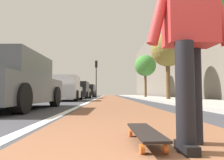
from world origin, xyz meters
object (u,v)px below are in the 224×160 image
(street_tree_far, at_px, (145,66))
(parked_car_far, at_px, (79,91))
(parked_car_near, at_px, (12,83))
(skater_person, at_px, (189,31))
(skateboard, at_px, (145,133))
(traffic_light, at_px, (96,72))
(parked_car_end, at_px, (87,91))
(street_tree_mid, at_px, (168,50))
(parked_car_mid, at_px, (65,89))

(street_tree_far, bearing_deg, parked_car_far, 100.62)
(parked_car_near, bearing_deg, skater_person, -140.65)
(skater_person, height_order, parked_car_near, skater_person)
(street_tree_far, bearing_deg, skater_person, 170.81)
(parked_car_near, xyz_separation_m, street_tree_far, (14.01, -6.17, 2.36))
(skater_person, height_order, parked_car_far, skater_person)
(skateboard, bearing_deg, traffic_light, 4.32)
(skateboard, xyz_separation_m, parked_car_end, (23.24, 2.81, 0.63))
(skateboard, distance_m, parked_car_far, 16.95)
(parked_car_far, xyz_separation_m, street_tree_mid, (-6.28, -6.15, 2.32))
(parked_car_far, relative_size, street_tree_mid, 1.03)
(parked_car_far, distance_m, parked_car_end, 6.56)
(skater_person, bearing_deg, parked_car_end, 7.68)
(parked_car_near, bearing_deg, street_tree_mid, -43.15)
(parked_car_mid, bearing_deg, skater_person, -163.32)
(parked_car_near, xyz_separation_m, parked_car_end, (19.41, -0.11, 0.01))
(street_tree_far, bearing_deg, street_tree_mid, 180.00)
(parked_car_end, bearing_deg, parked_car_far, 179.25)
(skateboard, bearing_deg, street_tree_far, -10.34)
(parked_car_far, bearing_deg, skateboard, -170.16)
(parked_car_near, relative_size, parked_car_far, 0.98)
(skateboard, relative_size, traffic_light, 0.20)
(parked_car_mid, distance_m, parked_car_far, 5.88)
(skateboard, height_order, traffic_light, traffic_light)
(parked_car_far, bearing_deg, parked_car_mid, 179.57)
(street_tree_mid, bearing_deg, traffic_light, 22.60)
(skateboard, height_order, skater_person, skater_person)
(street_tree_mid, bearing_deg, parked_car_end, 25.30)
(skateboard, height_order, parked_car_near, parked_car_near)
(parked_car_mid, bearing_deg, street_tree_mid, -93.70)
(skateboard, relative_size, parked_car_near, 0.21)
(skateboard, xyz_separation_m, traffic_light, (22.28, 1.68, 2.85))
(skater_person, relative_size, street_tree_far, 0.40)
(parked_car_far, bearing_deg, skater_person, -169.11)
(parked_car_mid, height_order, street_tree_mid, street_tree_mid)
(parked_car_near, height_order, parked_car_mid, parked_car_near)
(skateboard, height_order, parked_car_far, parked_car_far)
(parked_car_near, distance_m, parked_car_far, 12.86)
(skater_person, height_order, street_tree_far, street_tree_far)
(parked_car_far, height_order, parked_car_end, parked_car_end)
(skater_person, distance_m, traffic_light, 22.61)
(skateboard, bearing_deg, parked_car_near, 37.29)
(skateboard, distance_m, parked_car_mid, 11.22)
(skater_person, relative_size, parked_car_near, 0.40)
(skateboard, bearing_deg, parked_car_end, 6.89)
(parked_car_near, height_order, street_tree_mid, street_tree_mid)
(parked_car_end, distance_m, street_tree_mid, 14.37)
(parked_car_end, bearing_deg, skater_person, -172.32)
(parked_car_end, height_order, traffic_light, traffic_light)
(parked_car_end, xyz_separation_m, traffic_light, (-0.97, -1.13, 2.22))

